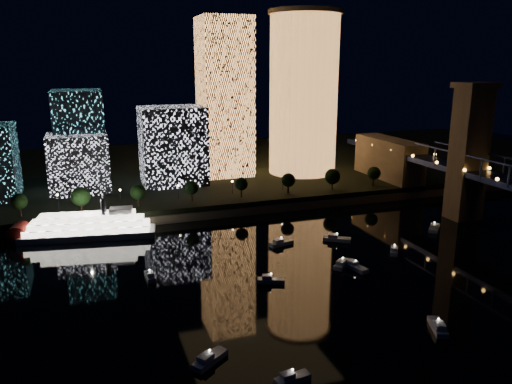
% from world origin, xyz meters
% --- Properties ---
extents(ground, '(520.00, 520.00, 0.00)m').
position_xyz_m(ground, '(0.00, 0.00, 0.00)').
color(ground, black).
rests_on(ground, ground).
extents(far_bank, '(420.00, 160.00, 5.00)m').
position_xyz_m(far_bank, '(0.00, 160.00, 2.50)').
color(far_bank, black).
rests_on(far_bank, ground).
extents(seawall, '(420.00, 6.00, 3.00)m').
position_xyz_m(seawall, '(0.00, 82.00, 1.50)').
color(seawall, '#6B5E4C').
rests_on(seawall, ground).
extents(tower_cylindrical, '(34.00, 34.00, 75.09)m').
position_xyz_m(tower_cylindrical, '(32.29, 124.30, 42.67)').
color(tower_cylindrical, '#E9934A').
rests_on(tower_cylindrical, far_bank).
extents(tower_rectangular, '(22.61, 22.61, 71.94)m').
position_xyz_m(tower_rectangular, '(-4.03, 132.16, 40.97)').
color(tower_rectangular, '#E9934A').
rests_on(tower_rectangular, far_bank).
extents(midrise_blocks, '(96.28, 38.81, 40.63)m').
position_xyz_m(midrise_blocks, '(-64.19, 124.29, 21.56)').
color(midrise_blocks, white).
rests_on(midrise_blocks, far_bank).
extents(riverboat, '(47.54, 16.86, 14.05)m').
position_xyz_m(riverboat, '(-70.22, 73.41, 3.60)').
color(riverboat, silver).
rests_on(riverboat, ground).
extents(motorboats, '(116.17, 70.42, 2.78)m').
position_xyz_m(motorboats, '(0.69, 18.88, 0.81)').
color(motorboats, silver).
rests_on(motorboats, ground).
extents(esplanade_trees, '(165.56, 6.93, 8.97)m').
position_xyz_m(esplanade_trees, '(-28.86, 88.00, 10.47)').
color(esplanade_trees, black).
rests_on(esplanade_trees, far_bank).
extents(street_lamps, '(132.70, 0.70, 5.65)m').
position_xyz_m(street_lamps, '(-34.00, 94.00, 9.02)').
color(street_lamps, black).
rests_on(street_lamps, far_bank).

